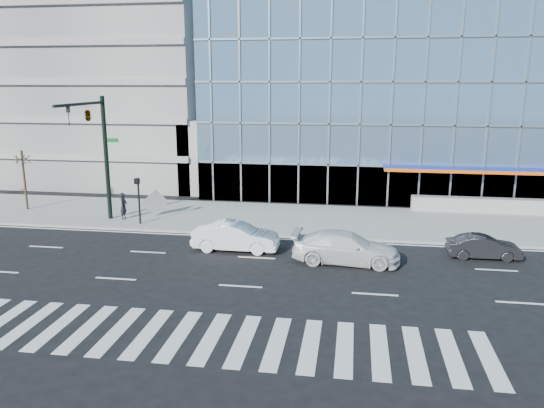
{
  "coord_description": "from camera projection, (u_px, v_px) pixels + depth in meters",
  "views": [
    {
      "loc": [
        4.9,
        -26.03,
        9.1
      ],
      "look_at": [
        0.35,
        3.0,
        2.23
      ],
      "focal_mm": 35.0,
      "sensor_mm": 36.0,
      "label": 1
    }
  ],
  "objects": [
    {
      "name": "white_suv",
      "position": [
        346.0,
        248.0,
        26.96
      ],
      "size": [
        5.57,
        2.5,
        1.58
      ],
      "primitive_type": "imported",
      "rotation": [
        0.0,
        0.0,
        1.52
      ],
      "color": "white",
      "rests_on": "ground"
    },
    {
      "name": "street_tree_near",
      "position": [
        22.0,
        159.0,
        36.92
      ],
      "size": [
        1.1,
        1.1,
        4.23
      ],
      "color": "#332319",
      "rests_on": "sidewalk"
    },
    {
      "name": "ped_signal_post",
      "position": [
        138.0,
        193.0,
        33.4
      ],
      "size": [
        0.3,
        0.33,
        3.0
      ],
      "color": "black",
      "rests_on": "sidewalk"
    },
    {
      "name": "ramp_block",
      "position": [
        226.0,
        153.0,
        45.39
      ],
      "size": [
        6.0,
        8.0,
        6.0
      ],
      "primitive_type": "cube",
      "color": "gray",
      "rests_on": "ground"
    },
    {
      "name": "pedestrian",
      "position": [
        124.0,
        206.0,
        34.92
      ],
      "size": [
        0.43,
        0.65,
        1.76
      ],
      "primitive_type": "imported",
      "rotation": [
        0.0,
        0.0,
        1.58
      ],
      "color": "black",
      "rests_on": "sidewalk"
    },
    {
      "name": "theatre_building",
      "position": [
        456.0,
        98.0,
        49.04
      ],
      "size": [
        42.0,
        26.0,
        15.0
      ],
      "primitive_type": "cube",
      "color": "#78A2C8",
      "rests_on": "ground"
    },
    {
      "name": "parking_garage",
      "position": [
        109.0,
        71.0,
        53.6
      ],
      "size": [
        24.0,
        24.0,
        20.0
      ],
      "primitive_type": "cube",
      "color": "gray",
      "rests_on": "ground"
    },
    {
      "name": "sidewalk",
      "position": [
        278.0,
        218.0,
        35.53
      ],
      "size": [
        120.0,
        8.0,
        0.15
      ],
      "primitive_type": "cube",
      "color": "gray",
      "rests_on": "ground"
    },
    {
      "name": "tilted_panel",
      "position": [
        155.0,
        202.0,
        35.72
      ],
      "size": [
        1.58,
        1.04,
        1.84
      ],
      "primitive_type": "cube",
      "rotation": [
        0.0,
        0.83,
        0.57
      ],
      "color": "#A6A6A6",
      "rests_on": "sidewalk"
    },
    {
      "name": "white_sedan",
      "position": [
        236.0,
        236.0,
        28.95
      ],
      "size": [
        4.72,
        1.65,
        1.55
      ],
      "primitive_type": "imported",
      "rotation": [
        0.0,
        0.0,
        1.57
      ],
      "color": "white",
      "rests_on": "ground"
    },
    {
      "name": "ground",
      "position": [
        257.0,
        258.0,
        27.85
      ],
      "size": [
        160.0,
        160.0,
        0.0
      ],
      "primitive_type": "plane",
      "color": "black",
      "rests_on": "ground"
    },
    {
      "name": "traffic_signal",
      "position": [
        93.0,
        129.0,
        32.5
      ],
      "size": [
        1.14,
        5.74,
        8.0
      ],
      "color": "black",
      "rests_on": "sidewalk"
    },
    {
      "name": "dark_sedan",
      "position": [
        484.0,
        247.0,
        27.67
      ],
      "size": [
        3.73,
        1.39,
        1.22
      ],
      "primitive_type": "imported",
      "rotation": [
        0.0,
        0.0,
        1.6
      ],
      "color": "black",
      "rests_on": "ground"
    }
  ]
}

